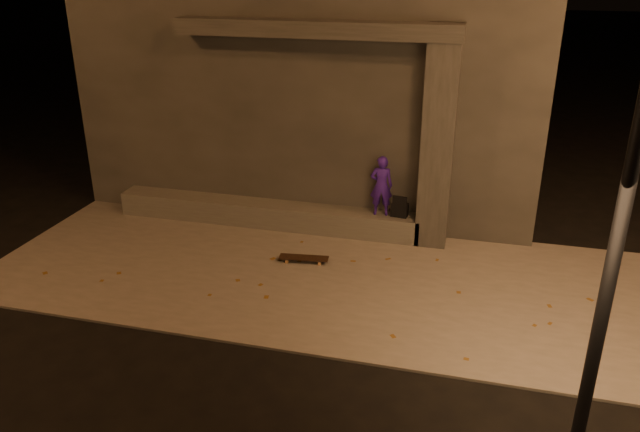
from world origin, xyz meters
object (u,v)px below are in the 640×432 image
(backpack, at_px, (400,209))
(skateboard, at_px, (304,258))
(column, at_px, (438,148))
(skateboarder, at_px, (381,186))

(backpack, relative_size, skateboard, 0.48)
(column, relative_size, skateboarder, 3.19)
(column, distance_m, backpack, 1.35)
(column, relative_size, backpack, 8.59)
(column, xyz_separation_m, skateboarder, (-0.96, 0.00, -0.79))
(skateboarder, distance_m, backpack, 0.55)
(column, bearing_deg, skateboarder, 180.00)
(skateboarder, bearing_deg, backpack, 172.86)
(backpack, bearing_deg, column, 7.03)
(skateboarder, xyz_separation_m, backpack, (0.36, 0.00, -0.42))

